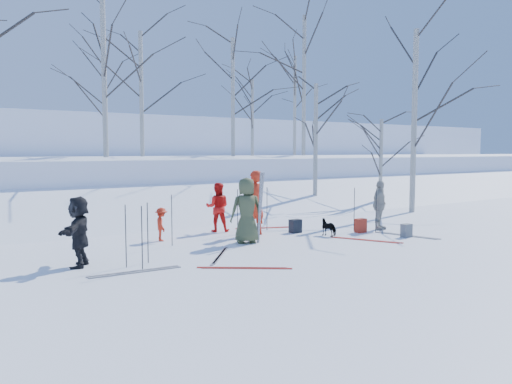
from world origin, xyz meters
TOP-DOWN VIEW (x-y plane):
  - ground at (0.00, 0.00)m, footprint 120.00×120.00m
  - snow_ramp at (0.00, 7.00)m, footprint 70.00×9.49m
  - snow_plateau at (0.00, 17.00)m, footprint 70.00×18.00m
  - far_hill at (0.00, 38.00)m, footprint 90.00×30.00m
  - skier_olive_center at (-0.70, 0.91)m, footprint 0.99×0.79m
  - skier_red_north at (0.18, 1.85)m, footprint 0.74×0.53m
  - skier_redor_behind at (-0.41, 3.00)m, footprint 0.92×0.87m
  - skier_red_seated at (-2.48, 2.45)m, footprint 0.48×0.66m
  - skier_cream_east at (3.98, 0.51)m, footprint 0.98×0.68m
  - skier_grey_west at (-5.14, 0.58)m, footprint 1.10×1.43m
  - dog at (1.91, 0.53)m, footprint 0.37×0.64m
  - upright_ski_left at (-0.42, 0.70)m, footprint 0.08×0.16m
  - upright_ski_right at (-0.37, 0.72)m, footprint 0.12×0.23m
  - ski_pair_a at (3.79, -0.74)m, footprint 1.12×2.00m
  - ski_pair_b at (2.26, -0.61)m, footprint 1.75×2.06m
  - ski_pair_c at (-2.11, -0.14)m, footprint 2.06×2.10m
  - ski_pair_d at (-4.33, -0.56)m, footprint 0.42×1.92m
  - ski_pair_e at (1.21, 2.73)m, footprint 1.48×2.03m
  - ski_pair_f at (-2.30, -1.52)m, footprint 2.00×2.09m
  - ski_pole_a at (1.01, 2.40)m, footprint 0.02×0.02m
  - ski_pole_b at (-0.17, 2.23)m, footprint 0.02×0.02m
  - ski_pole_c at (-3.79, 0.10)m, footprint 0.02×0.02m
  - ski_pole_d at (3.46, 0.17)m, footprint 0.02×0.02m
  - ski_pole_e at (3.12, 0.74)m, footprint 0.02×0.02m
  - ski_pole_f at (-4.14, -0.46)m, footprint 0.02×0.02m
  - ski_pole_g at (0.64, 2.38)m, footprint 0.02×0.02m
  - ski_pole_h at (-2.54, 1.62)m, footprint 0.02×0.02m
  - ski_pole_i at (-4.34, -0.05)m, footprint 0.02×0.02m
  - backpack_red at (3.10, 0.44)m, footprint 0.32×0.22m
  - backpack_grey at (3.60, -0.87)m, footprint 0.30×0.20m
  - backpack_dark at (1.44, 1.52)m, footprint 0.34×0.24m
  - birch_plateau_a at (-1.56, 10.30)m, footprint 5.39×5.39m
  - birch_plateau_b at (4.62, 10.43)m, footprint 4.53×4.53m
  - birch_plateau_c at (6.92, 12.26)m, footprint 3.44×3.44m
  - birch_plateau_d at (0.80, 12.39)m, footprint 4.66×4.66m
  - birch_plateau_e at (0.15, 15.93)m, footprint 4.49×4.49m
  - birch_plateau_f at (12.13, 15.23)m, footprint 4.99×4.99m
  - birch_plateau_g at (9.96, 11.65)m, footprint 5.99×5.99m
  - birch_edge_b at (8.49, 2.90)m, footprint 5.66×5.66m
  - birch_edge_c at (8.95, 5.01)m, footprint 3.29×3.29m
  - birch_edge_e at (6.03, 6.01)m, footprint 4.30×4.30m

SIDE VIEW (x-z plane):
  - ground at x=0.00m, z-range 0.00..0.00m
  - ski_pair_a at x=3.79m, z-range 0.00..0.02m
  - ski_pair_b at x=2.26m, z-range 0.00..0.02m
  - ski_pair_c at x=-2.11m, z-range 0.00..0.02m
  - ski_pair_d at x=-4.33m, z-range 0.00..0.02m
  - ski_pair_e at x=1.21m, z-range 0.00..0.02m
  - ski_pair_f at x=-2.30m, z-range 0.00..0.02m
  - snow_ramp at x=0.00m, z-range -1.91..2.21m
  - backpack_grey at x=3.60m, z-range 0.00..0.38m
  - backpack_dark at x=1.44m, z-range 0.00..0.40m
  - backpack_red at x=3.10m, z-range 0.00..0.42m
  - dog at x=1.91m, z-range 0.00..0.51m
  - skier_red_seated at x=-2.48m, z-range 0.00..0.92m
  - ski_pole_a at x=1.01m, z-range 0.00..1.34m
  - ski_pole_b at x=-0.17m, z-range 0.00..1.34m
  - ski_pole_c at x=-3.79m, z-range 0.00..1.34m
  - ski_pole_d at x=3.46m, z-range 0.00..1.34m
  - ski_pole_e at x=3.12m, z-range 0.00..1.34m
  - ski_pole_f at x=-4.14m, z-range 0.00..1.34m
  - ski_pole_g at x=0.64m, z-range 0.00..1.34m
  - ski_pole_h at x=-2.54m, z-range 0.00..1.34m
  - ski_pole_i at x=-4.34m, z-range 0.00..1.34m
  - skier_redor_behind at x=-0.41m, z-range 0.00..1.50m
  - skier_grey_west at x=-5.14m, z-range 0.00..1.51m
  - skier_cream_east at x=3.98m, z-range 0.00..1.54m
  - skier_olive_center at x=-0.70m, z-range 0.00..1.76m
  - skier_red_north at x=0.18m, z-range 0.00..1.90m
  - upright_ski_left at x=-0.42m, z-range 0.00..1.90m
  - upright_ski_right at x=-0.37m, z-range 0.00..1.90m
  - snow_plateau at x=0.00m, z-range -0.10..2.10m
  - birch_edge_c at x=8.95m, z-range 0.00..3.85m
  - far_hill at x=0.00m, z-range -1.00..5.00m
  - birch_edge_e at x=6.03m, z-range 0.00..5.28m
  - birch_edge_b at x=8.49m, z-range 0.00..7.23m
  - birch_plateau_c at x=6.92m, z-range 2.20..6.25m
  - birch_plateau_e at x=0.15m, z-range 2.20..7.75m
  - birch_plateau_b at x=4.62m, z-range 2.20..7.81m
  - birch_plateau_d at x=0.80m, z-range 2.20..8.00m
  - birch_plateau_f at x=12.13m, z-range 2.20..8.47m
  - birch_plateau_a at x=-1.56m, z-range 2.20..9.04m
  - birch_plateau_g at x=9.96m, z-range 2.20..9.90m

